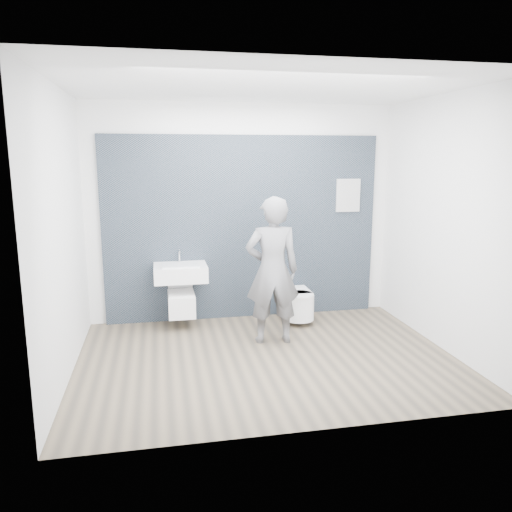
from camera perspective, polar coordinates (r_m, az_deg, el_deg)
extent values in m
plane|color=brown|center=(5.49, 1.24, -11.52)|extent=(4.00, 4.00, 0.00)
plane|color=silver|center=(6.57, -1.53, 4.94)|extent=(4.00, 0.00, 4.00)
plane|color=silver|center=(3.68, 6.35, -0.18)|extent=(4.00, 0.00, 4.00)
plane|color=silver|center=(5.07, -21.36, 2.27)|extent=(0.00, 3.00, 3.00)
plane|color=silver|center=(5.87, 20.77, 3.44)|extent=(0.00, 3.00, 3.00)
plane|color=white|center=(5.10, 1.38, 18.87)|extent=(4.00, 4.00, 0.00)
cube|color=black|center=(6.84, -1.42, -6.83)|extent=(3.60, 0.06, 2.40)
cube|color=white|center=(6.30, -8.63, -1.89)|extent=(0.65, 0.49, 0.20)
cube|color=silver|center=(6.26, -8.64, -1.09)|extent=(0.46, 0.33, 0.03)
cylinder|color=silver|center=(6.44, -8.75, 0.03)|extent=(0.02, 0.02, 0.16)
cylinder|color=silver|center=(6.38, -8.75, 0.57)|extent=(0.02, 0.11, 0.02)
cylinder|color=silver|center=(6.56, -8.68, -2.84)|extent=(0.04, 0.04, 0.13)
cube|color=white|center=(6.41, -8.52, -5.42)|extent=(0.33, 0.48, 0.28)
cylinder|color=silver|center=(6.34, -8.54, -4.44)|extent=(0.23, 0.23, 0.03)
cube|color=white|center=(6.34, -8.55, -4.20)|extent=(0.31, 0.38, 0.02)
cube|color=white|center=(6.43, -8.65, -2.48)|extent=(0.31, 0.19, 0.31)
cube|color=silver|center=(6.64, -8.59, -5.73)|extent=(0.09, 0.06, 0.08)
cube|color=white|center=(6.68, 4.44, -5.32)|extent=(0.38, 0.44, 0.32)
cylinder|color=white|center=(6.47, 4.97, -5.86)|extent=(0.38, 0.38, 0.32)
cube|color=white|center=(6.60, 4.54, -3.96)|extent=(0.36, 0.42, 0.03)
cylinder|color=white|center=(6.40, 5.04, -4.44)|extent=(0.36, 0.36, 0.03)
cube|color=silver|center=(6.89, 4.00, -5.81)|extent=(0.11, 0.06, 0.08)
cube|color=white|center=(7.17, 10.02, -6.15)|extent=(0.33, 0.03, 0.44)
imported|color=slate|center=(5.69, 1.88, -1.68)|extent=(0.65, 0.45, 1.70)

